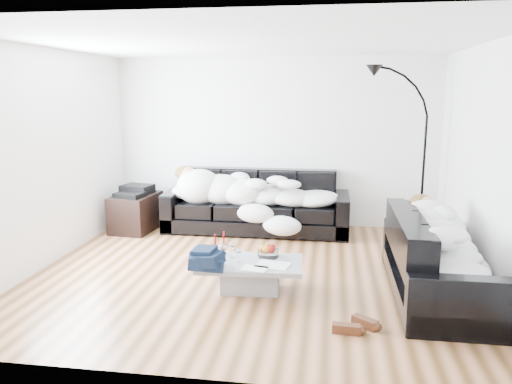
# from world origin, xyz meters

# --- Properties ---
(ground) EXTENTS (5.00, 5.00, 0.00)m
(ground) POSITION_xyz_m (0.00, 0.00, 0.00)
(ground) COLOR brown
(ground) RESTS_ON ground
(wall_back) EXTENTS (5.00, 0.02, 2.60)m
(wall_back) POSITION_xyz_m (0.00, 2.25, 1.30)
(wall_back) COLOR silver
(wall_back) RESTS_ON ground
(wall_left) EXTENTS (0.02, 4.50, 2.60)m
(wall_left) POSITION_xyz_m (-2.50, 0.00, 1.30)
(wall_left) COLOR silver
(wall_left) RESTS_ON ground
(wall_right) EXTENTS (0.02, 4.50, 2.60)m
(wall_right) POSITION_xyz_m (2.50, 0.00, 1.30)
(wall_right) COLOR silver
(wall_right) RESTS_ON ground
(ceiling) EXTENTS (5.00, 5.00, 0.00)m
(ceiling) POSITION_xyz_m (0.00, 0.00, 2.60)
(ceiling) COLOR white
(ceiling) RESTS_ON ground
(sofa_back) EXTENTS (2.75, 0.95, 0.90)m
(sofa_back) POSITION_xyz_m (-0.21, 1.78, 0.45)
(sofa_back) COLOR black
(sofa_back) RESTS_ON ground
(sofa_right) EXTENTS (0.89, 2.07, 0.84)m
(sofa_right) POSITION_xyz_m (1.99, -0.37, 0.42)
(sofa_right) COLOR black
(sofa_right) RESTS_ON ground
(sleeper_back) EXTENTS (2.32, 0.80, 0.46)m
(sleeper_back) POSITION_xyz_m (-0.21, 1.73, 0.65)
(sleeper_back) COLOR silver
(sleeper_back) RESTS_ON sofa_back
(sleeper_right) EXTENTS (0.75, 1.77, 0.43)m
(sleeper_right) POSITION_xyz_m (1.99, -0.37, 0.64)
(sleeper_right) COLOR silver
(sleeper_right) RESTS_ON sofa_right
(teal_cushion) EXTENTS (0.42, 0.38, 0.20)m
(teal_cushion) POSITION_xyz_m (1.93, 0.27, 0.72)
(teal_cushion) COLOR #0A4941
(teal_cushion) RESTS_ON sofa_right
(coffee_table) EXTENTS (1.13, 0.71, 0.32)m
(coffee_table) POSITION_xyz_m (0.07, -0.54, 0.16)
(coffee_table) COLOR #939699
(coffee_table) RESTS_ON ground
(fruit_bowl) EXTENTS (0.26, 0.26, 0.14)m
(fruit_bowl) POSITION_xyz_m (0.23, -0.36, 0.39)
(fruit_bowl) COLOR white
(fruit_bowl) RESTS_ON coffee_table
(wine_glass_a) EXTENTS (0.09, 0.09, 0.18)m
(wine_glass_a) POSITION_xyz_m (-0.15, -0.44, 0.41)
(wine_glass_a) COLOR white
(wine_glass_a) RESTS_ON coffee_table
(wine_glass_b) EXTENTS (0.09, 0.09, 0.18)m
(wine_glass_b) POSITION_xyz_m (-0.23, -0.55, 0.41)
(wine_glass_b) COLOR white
(wine_glass_b) RESTS_ON coffee_table
(wine_glass_c) EXTENTS (0.08, 0.08, 0.16)m
(wine_glass_c) POSITION_xyz_m (-0.05, -0.58, 0.40)
(wine_glass_c) COLOR white
(wine_glass_c) RESTS_ON coffee_table
(candle_left) EXTENTS (0.05, 0.05, 0.22)m
(candle_left) POSITION_xyz_m (-0.36, -0.33, 0.43)
(candle_left) COLOR maroon
(candle_left) RESTS_ON coffee_table
(candle_right) EXTENTS (0.05, 0.05, 0.26)m
(candle_right) POSITION_xyz_m (-0.26, -0.34, 0.45)
(candle_right) COLOR maroon
(candle_right) RESTS_ON coffee_table
(newspaper_a) EXTENTS (0.39, 0.33, 0.01)m
(newspaper_a) POSITION_xyz_m (0.32, -0.61, 0.33)
(newspaper_a) COLOR silver
(newspaper_a) RESTS_ON coffee_table
(newspaper_b) EXTENTS (0.29, 0.23, 0.01)m
(newspaper_b) POSITION_xyz_m (0.14, -0.75, 0.33)
(newspaper_b) COLOR silver
(newspaper_b) RESTS_ON coffee_table
(navy_jacket) EXTENTS (0.41, 0.36, 0.19)m
(navy_jacket) POSITION_xyz_m (-0.34, -0.80, 0.49)
(navy_jacket) COLOR black
(navy_jacket) RESTS_ON coffee_table
(shoes) EXTENTS (0.47, 0.40, 0.09)m
(shoes) POSITION_xyz_m (1.13, -1.30, 0.05)
(shoes) COLOR #472311
(shoes) RESTS_ON ground
(av_cabinet) EXTENTS (0.63, 0.86, 0.55)m
(av_cabinet) POSITION_xyz_m (-2.03, 1.53, 0.28)
(av_cabinet) COLOR black
(av_cabinet) RESTS_ON ground
(stereo) EXTENTS (0.50, 0.42, 0.13)m
(stereo) POSITION_xyz_m (-2.03, 1.53, 0.62)
(stereo) COLOR black
(stereo) RESTS_ON av_cabinet
(floor_lamp) EXTENTS (0.84, 0.53, 2.15)m
(floor_lamp) POSITION_xyz_m (2.16, 1.70, 1.07)
(floor_lamp) COLOR black
(floor_lamp) RESTS_ON ground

